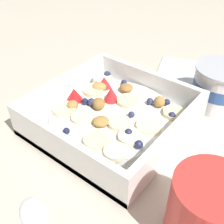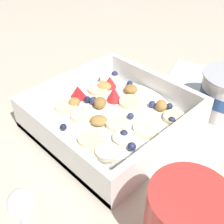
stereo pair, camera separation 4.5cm
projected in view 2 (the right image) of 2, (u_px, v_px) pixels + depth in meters
The scene contains 5 objects.
ground_plane at pixel (120, 128), 0.46m from camera, with size 2.40×2.40×0.00m, color beige.
fruit_bowl at pixel (112, 117), 0.45m from camera, with size 0.22×0.22×0.06m.
spoon at pixel (23, 219), 0.33m from camera, with size 0.08×0.17×0.01m.
coffee_mug at pixel (183, 224), 0.28m from camera, with size 0.11×0.08×0.09m.
folded_napkin at pixel (199, 78), 0.58m from camera, with size 0.12×0.12×0.01m, color silver.
Camera 2 is at (0.25, 0.24, 0.31)m, focal length 45.61 mm.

